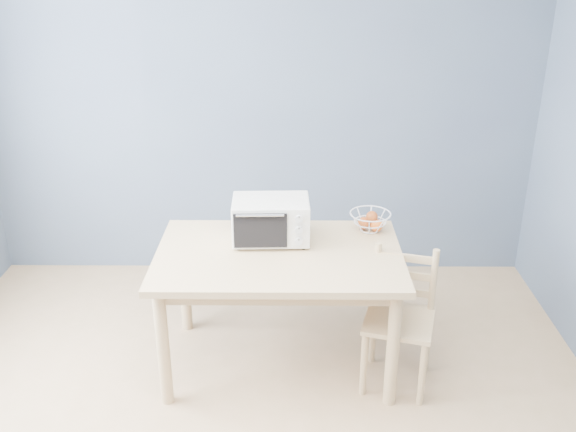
{
  "coord_description": "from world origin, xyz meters",
  "views": [
    {
      "loc": [
        0.24,
        -2.26,
        2.39
      ],
      "look_at": [
        0.21,
        1.1,
        0.93
      ],
      "focal_mm": 40.0,
      "sensor_mm": 36.0,
      "label": 1
    }
  ],
  "objects_px": {
    "toaster_oven": "(268,220)",
    "dining_chair": "(400,320)",
    "fruit_basket": "(370,221)",
    "dining_table": "(279,268)"
  },
  "relations": [
    {
      "from": "toaster_oven",
      "to": "dining_chair",
      "type": "height_order",
      "value": "toaster_oven"
    },
    {
      "from": "dining_table",
      "to": "dining_chair",
      "type": "relative_size",
      "value": 1.74
    },
    {
      "from": "dining_chair",
      "to": "fruit_basket",
      "type": "bearing_deg",
      "value": 122.59
    },
    {
      "from": "toaster_oven",
      "to": "dining_chair",
      "type": "distance_m",
      "value": 0.95
    },
    {
      "from": "toaster_oven",
      "to": "dining_chair",
      "type": "xyz_separation_m",
      "value": [
        0.75,
        -0.3,
        -0.49
      ]
    },
    {
      "from": "dining_table",
      "to": "fruit_basket",
      "type": "relative_size",
      "value": 4.86
    },
    {
      "from": "fruit_basket",
      "to": "dining_table",
      "type": "bearing_deg",
      "value": -150.95
    },
    {
      "from": "dining_table",
      "to": "fruit_basket",
      "type": "xyz_separation_m",
      "value": [
        0.55,
        0.31,
        0.17
      ]
    },
    {
      "from": "dining_table",
      "to": "dining_chair",
      "type": "distance_m",
      "value": 0.75
    },
    {
      "from": "toaster_oven",
      "to": "fruit_basket",
      "type": "relative_size",
      "value": 1.56
    }
  ]
}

